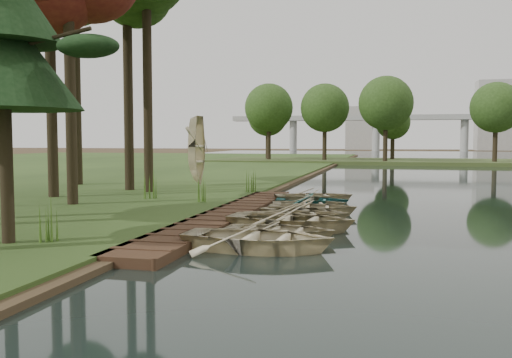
% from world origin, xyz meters
% --- Properties ---
extents(ground, '(300.00, 300.00, 0.00)m').
position_xyz_m(ground, '(0.00, 0.00, 0.00)').
color(ground, '#3D2F1D').
extents(boardwalk, '(1.60, 16.00, 0.30)m').
position_xyz_m(boardwalk, '(-1.60, 0.00, 0.15)').
color(boardwalk, '#382315').
rests_on(boardwalk, ground).
extents(peninsula, '(50.00, 14.00, 0.45)m').
position_xyz_m(peninsula, '(8.00, 50.00, 0.23)').
color(peninsula, '#3A4A20').
rests_on(peninsula, ground).
extents(far_trees, '(45.60, 5.60, 8.80)m').
position_xyz_m(far_trees, '(4.67, 50.00, 6.43)').
color(far_trees, black).
rests_on(far_trees, peninsula).
extents(bridge, '(95.90, 4.00, 8.60)m').
position_xyz_m(bridge, '(12.31, 120.00, 7.08)').
color(bridge, '#A5A5A0').
rests_on(bridge, ground).
extents(building_a, '(10.00, 8.00, 18.00)m').
position_xyz_m(building_a, '(30.00, 140.00, 9.00)').
color(building_a, '#A5A5A0').
rests_on(building_a, ground).
extents(building_b, '(8.00, 8.00, 12.00)m').
position_xyz_m(building_b, '(-5.00, 145.00, 6.00)').
color(building_b, '#A5A5A0').
rests_on(building_b, ground).
extents(rowboat_0, '(3.99, 2.92, 0.81)m').
position_xyz_m(rowboat_0, '(0.82, -5.31, 0.45)').
color(rowboat_0, '#C9BB92').
rests_on(rowboat_0, water).
extents(rowboat_1, '(3.19, 2.31, 0.65)m').
position_xyz_m(rowboat_1, '(1.05, -3.58, 0.38)').
color(rowboat_1, '#C9BB92').
rests_on(rowboat_1, water).
extents(rowboat_2, '(4.25, 3.23, 0.83)m').
position_xyz_m(rowboat_2, '(1.07, -1.95, 0.46)').
color(rowboat_2, '#C9BB92').
rests_on(rowboat_2, water).
extents(rowboat_3, '(4.10, 3.40, 0.74)m').
position_xyz_m(rowboat_3, '(1.03, -0.61, 0.42)').
color(rowboat_3, '#C9BB92').
rests_on(rowboat_3, water).
extents(rowboat_4, '(3.91, 3.37, 0.68)m').
position_xyz_m(rowboat_4, '(1.13, 0.55, 0.39)').
color(rowboat_4, '#C9BB92').
rests_on(rowboat_4, water).
extents(rowboat_5, '(3.53, 2.68, 0.69)m').
position_xyz_m(rowboat_5, '(1.21, 1.84, 0.39)').
color(rowboat_5, '#C9BB92').
rests_on(rowboat_5, water).
extents(rowboat_6, '(3.39, 2.75, 0.62)m').
position_xyz_m(rowboat_6, '(0.86, 3.36, 0.36)').
color(rowboat_6, '#C9BB92').
rests_on(rowboat_6, water).
extents(rowboat_7, '(3.24, 2.44, 0.64)m').
position_xyz_m(rowboat_7, '(0.83, 4.51, 0.37)').
color(rowboat_7, teal).
rests_on(rowboat_7, water).
extents(rowboat_8, '(4.16, 3.57, 0.73)m').
position_xyz_m(rowboat_8, '(0.74, 5.86, 0.41)').
color(rowboat_8, '#C9BB92').
rests_on(rowboat_8, water).
extents(stored_rowboat, '(3.91, 2.82, 0.80)m').
position_xyz_m(stored_rowboat, '(-6.43, 10.86, 0.70)').
color(stored_rowboat, '#C9BB92').
rests_on(stored_rowboat, bank).
extents(pine_tree, '(3.80, 3.80, 8.40)m').
position_xyz_m(pine_tree, '(-5.19, -6.98, 5.64)').
color(pine_tree, black).
rests_on(pine_tree, bank).
extents(reeds_0, '(0.60, 0.60, 1.04)m').
position_xyz_m(reeds_0, '(-4.23, -6.68, 0.82)').
color(reeds_0, '#3F661E').
rests_on(reeds_0, bank).
extents(reeds_1, '(0.60, 0.60, 1.08)m').
position_xyz_m(reeds_1, '(-3.48, 2.95, 0.84)').
color(reeds_1, '#3F661E').
rests_on(reeds_1, bank).
extents(reeds_2, '(0.60, 0.60, 1.12)m').
position_xyz_m(reeds_2, '(-6.13, 3.71, 0.86)').
color(reeds_2, '#3F661E').
rests_on(reeds_2, bank).
extents(reeds_3, '(0.60, 0.60, 1.03)m').
position_xyz_m(reeds_3, '(-2.60, 7.73, 0.82)').
color(reeds_3, '#3F661E').
rests_on(reeds_3, bank).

